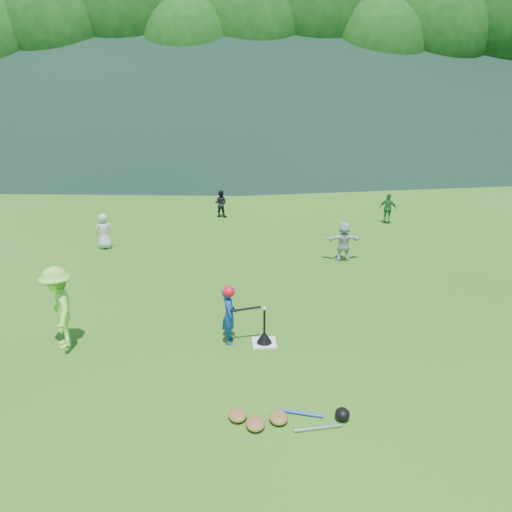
% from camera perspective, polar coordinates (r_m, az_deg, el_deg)
% --- Properties ---
extents(ground, '(120.00, 120.00, 0.00)m').
position_cam_1_polar(ground, '(9.72, 0.95, -9.93)').
color(ground, '#285112').
rests_on(ground, ground).
extents(home_plate, '(0.45, 0.45, 0.02)m').
position_cam_1_polar(home_plate, '(9.72, 0.95, -9.88)').
color(home_plate, silver).
rests_on(home_plate, ground).
extents(baseball, '(0.08, 0.08, 0.08)m').
position_cam_1_polar(baseball, '(9.38, 0.97, -6.00)').
color(baseball, white).
rests_on(baseball, batting_tee).
extents(batter_child, '(0.27, 0.42, 1.13)m').
position_cam_1_polar(batter_child, '(9.53, -3.10, -6.76)').
color(batter_child, navy).
rests_on(batter_child, ground).
extents(adult_coach, '(0.92, 1.17, 1.59)m').
position_cam_1_polar(adult_coach, '(9.97, -21.60, -5.52)').
color(adult_coach, '#8BE142').
rests_on(adult_coach, ground).
extents(fielder_a, '(0.56, 0.41, 1.07)m').
position_cam_1_polar(fielder_a, '(15.53, -16.97, 2.73)').
color(fielder_a, beige).
rests_on(fielder_a, ground).
extents(fielder_b, '(0.58, 0.52, 1.00)m').
position_cam_1_polar(fielder_b, '(18.47, -4.06, 6.00)').
color(fielder_b, black).
rests_on(fielder_b, ground).
extents(fielder_c, '(0.67, 0.56, 1.07)m').
position_cam_1_polar(fielder_c, '(18.12, 14.86, 5.25)').
color(fielder_c, '#206D2F').
rests_on(fielder_c, ground).
extents(fielder_d, '(1.05, 0.35, 1.13)m').
position_cam_1_polar(fielder_d, '(14.03, 9.98, 1.67)').
color(fielder_d, silver).
rests_on(fielder_d, ground).
extents(batting_tee, '(0.30, 0.30, 0.68)m').
position_cam_1_polar(batting_tee, '(9.66, 0.95, -9.26)').
color(batting_tee, black).
rests_on(batting_tee, home_plate).
extents(batter_gear, '(0.73, 0.26, 0.49)m').
position_cam_1_polar(batter_gear, '(9.33, -3.00, -4.24)').
color(batter_gear, red).
rests_on(batter_gear, ground).
extents(equipment_pile, '(1.80, 0.56, 0.19)m').
position_cam_1_polar(equipment_pile, '(7.73, 2.62, -18.02)').
color(equipment_pile, olive).
rests_on(equipment_pile, ground).
extents(outfield_fence, '(70.07, 0.08, 1.33)m').
position_cam_1_polar(outfield_fence, '(36.68, -2.60, 13.00)').
color(outfield_fence, gray).
rests_on(outfield_fence, ground).
extents(tree_line, '(70.04, 11.40, 14.82)m').
position_cam_1_polar(tree_line, '(42.43, -2.64, 24.02)').
color(tree_line, '#382314').
rests_on(tree_line, ground).
extents(distant_hills, '(155.00, 140.00, 32.00)m').
position_cam_1_polar(distant_hills, '(91.10, -8.86, 25.62)').
color(distant_hills, black).
rests_on(distant_hills, ground).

